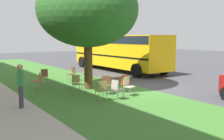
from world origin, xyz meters
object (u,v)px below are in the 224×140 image
object	(u,v)px
chair_4	(102,89)
pedestrian_1	(21,84)
chair_3	(77,82)
chair_9	(106,83)
chair_7	(86,71)
chair_5	(44,75)
chair_2	(38,80)
school_bus	(118,49)
street_tree	(88,10)
chair_6	(117,88)
chair_1	(128,85)
chair_8	(125,82)
chair_0	(72,73)

from	to	relation	value
chair_4	pedestrian_1	distance (m)	3.27
chair_3	chair_9	world-z (taller)	same
chair_3	chair_7	bearing A→B (deg)	-34.00
chair_3	chair_5	distance (m)	3.40
chair_2	chair_5	xyz separation A→B (m)	(1.50, -0.82, 0.00)
chair_5	school_bus	xyz separation A→B (m)	(2.96, -7.36, 1.24)
chair_3	chair_4	world-z (taller)	same
street_tree	school_bus	bearing A→B (deg)	-45.98
chair_7	chair_2	bearing A→B (deg)	115.97
chair_4	chair_6	distance (m)	0.68
pedestrian_1	chair_1	bearing A→B (deg)	-97.38
chair_1	chair_4	xyz separation A→B (m)	(-0.18, 1.55, 0.00)
chair_2	chair_8	distance (m)	4.54
chair_8	chair_4	bearing A→B (deg)	114.92
chair_5	pedestrian_1	distance (m)	5.41
chair_5	school_bus	distance (m)	8.03
chair_1	school_bus	world-z (taller)	school_bus
chair_4	chair_7	world-z (taller)	same
street_tree	chair_9	xyz separation A→B (m)	(-1.71, -0.02, -3.58)
chair_0	chair_5	bearing A→B (deg)	93.05
chair_9	chair_2	bearing A→B (deg)	37.71
chair_2	chair_3	size ratio (longest dim) A/B	1.00
chair_0	chair_6	size ratio (longest dim) A/B	1.00
street_tree	pedestrian_1	world-z (taller)	street_tree
chair_5	chair_9	distance (m)	4.70
street_tree	chair_4	size ratio (longest dim) A/B	6.87
chair_1	chair_0	bearing A→B (deg)	2.93
street_tree	pedestrian_1	distance (m)	5.50
street_tree	chair_1	xyz separation A→B (m)	(-2.60, -0.67, -3.58)
chair_0	chair_5	world-z (taller)	same
chair_8	school_bus	world-z (taller)	school_bus
chair_2	chair_6	distance (m)	4.67
chair_0	chair_3	bearing A→B (deg)	158.25
chair_5	street_tree	bearing A→B (deg)	-152.16
chair_1	pedestrian_1	bearing A→B (deg)	82.62
chair_8	chair_3	bearing A→B (deg)	56.01
chair_5	chair_4	bearing A→B (deg)	-174.09
chair_7	chair_8	bearing A→B (deg)	173.67
chair_6	school_bus	xyz separation A→B (m)	(8.64, -6.13, 1.24)
pedestrian_1	chair_2	bearing A→B (deg)	-28.34
chair_1	chair_7	distance (m)	5.77
chair_1	chair_8	size ratio (longest dim) A/B	1.00
chair_3	chair_8	world-z (taller)	same
chair_0	chair_9	size ratio (longest dim) A/B	1.00
chair_3	chair_9	size ratio (longest dim) A/B	1.00
chair_9	pedestrian_1	distance (m)	4.08
chair_5	chair_2	bearing A→B (deg)	151.19
chair_3	pedestrian_1	world-z (taller)	pedestrian_1
chair_6	school_bus	size ratio (longest dim) A/B	0.08
chair_9	chair_3	bearing A→B (deg)	42.67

